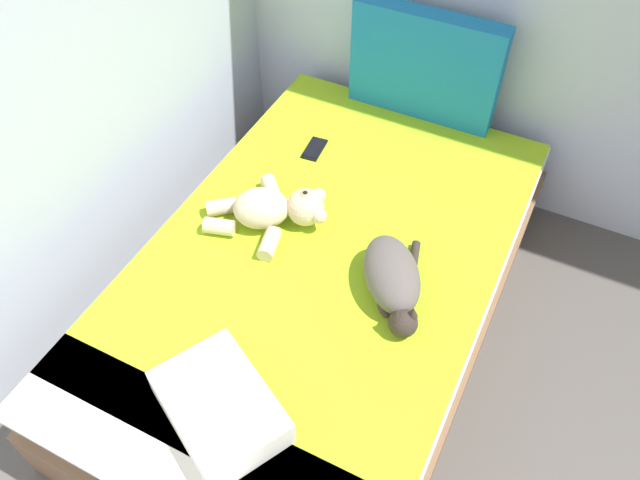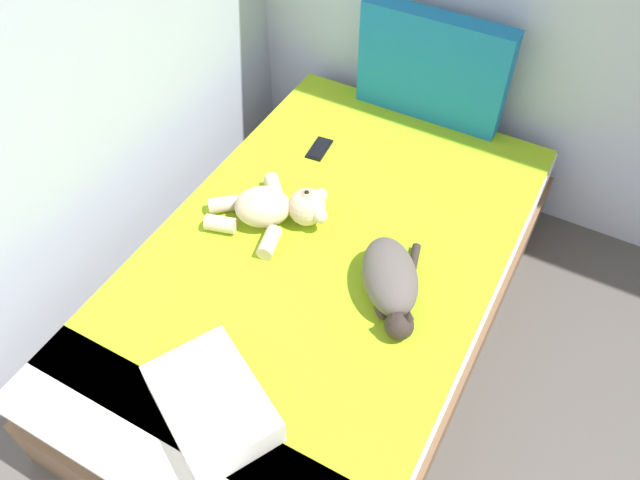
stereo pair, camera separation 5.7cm
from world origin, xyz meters
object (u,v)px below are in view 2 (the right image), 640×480
cat (391,281)px  teddy_bear (275,208)px  patterned_cushion (432,68)px  bed (323,291)px  cell_phone (319,149)px  throw_pillow (212,403)px

cat → teddy_bear: size_ratio=0.90×
teddy_bear → patterned_cushion: bearing=74.5°
bed → patterned_cushion: (0.01, 0.98, 0.48)m
bed → patterned_cushion: 1.09m
bed → cell_phone: (-0.30, 0.52, 0.24)m
bed → teddy_bear: size_ratio=4.33×
bed → teddy_bear: (-0.24, 0.06, 0.30)m
bed → cat: 0.43m
teddy_bear → cat: bearing=-12.0°
patterned_cushion → teddy_bear: size_ratio=1.39×
teddy_bear → cell_phone: 0.46m
patterned_cushion → cell_phone: (-0.31, -0.46, -0.24)m
patterned_cushion → cell_phone: bearing=-123.9°
throw_pillow → bed: bearing=91.0°
cat → cell_phone: (-0.59, 0.57, -0.07)m
cell_phone → throw_pillow: bearing=-75.9°
throw_pillow → cat: bearing=67.1°
cat → cell_phone: size_ratio=2.83×
cell_phone → bed: bearing=-60.0°
cat → throw_pillow: cat is taller
cat → teddy_bear: (-0.54, 0.11, -0.00)m
cat → patterned_cushion: bearing=105.5°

